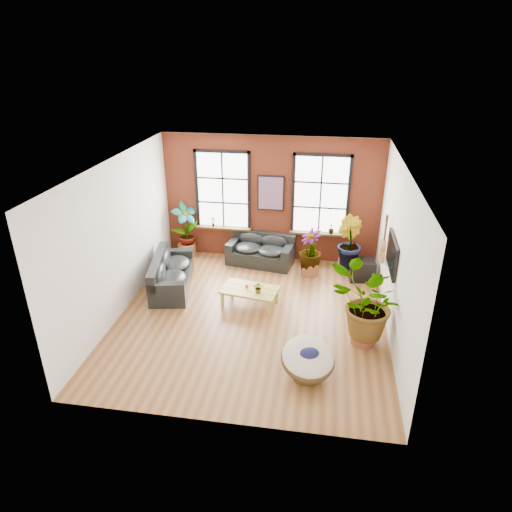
{
  "coord_description": "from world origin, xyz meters",
  "views": [
    {
      "loc": [
        1.49,
        -8.73,
        5.7
      ],
      "look_at": [
        0.0,
        0.6,
        1.25
      ],
      "focal_mm": 32.0,
      "sensor_mm": 36.0,
      "label": 1
    }
  ],
  "objects": [
    {
      "name": "floor_plant_mid",
      "position": [
        1.18,
        2.33,
        0.71
      ],
      "size": [
        0.89,
        0.89,
        1.14
      ],
      "primitive_type": "imported",
      "rotation": [
        0.0,
        0.0,
        5.3
      ],
      "color": "#1C4412",
      "rests_on": "ground"
    },
    {
      "name": "room",
      "position": [
        0.0,
        0.15,
        1.75
      ],
      "size": [
        6.04,
        6.54,
        3.54
      ],
      "color": "brown",
      "rests_on": "ground"
    },
    {
      "name": "sill_plant_left",
      "position": [
        -1.65,
        3.13,
        1.04
      ],
      "size": [
        0.17,
        0.17,
        0.27
      ],
      "primitive_type": "imported",
      "rotation": [
        0.0,
        0.0,
        0.79
      ],
      "color": "#1C4412",
      "rests_on": "room"
    },
    {
      "name": "floor_plant_back_left",
      "position": [
        -2.42,
        2.96,
        0.88
      ],
      "size": [
        0.93,
        0.9,
        1.47
      ],
      "primitive_type": "imported",
      "rotation": [
        0.0,
        0.0,
        0.72
      ],
      "color": "#1C4412",
      "rests_on": "ground"
    },
    {
      "name": "floor_plant_back_right",
      "position": [
        2.16,
        2.65,
        0.85
      ],
      "size": [
        0.92,
        0.98,
        1.41
      ],
      "primitive_type": "imported",
      "rotation": [
        0.0,
        0.0,
        2.07
      ],
      "color": "#1C4412",
      "rests_on": "ground"
    },
    {
      "name": "papasan_chair",
      "position": [
        1.36,
        -1.87,
        0.39
      ],
      "size": [
        1.29,
        1.29,
        0.75
      ],
      "rotation": [
        0.0,
        0.0,
        0.35
      ],
      "color": "#49361A",
      "rests_on": "ground"
    },
    {
      "name": "pot_right_wall",
      "position": [
        2.44,
        -0.63,
        0.19
      ],
      "size": [
        0.52,
        0.52,
        0.37
      ],
      "rotation": [
        0.0,
        0.0,
        0.04
      ],
      "color": "brown",
      "rests_on": "ground"
    },
    {
      "name": "sofa_back",
      "position": [
        -0.21,
        2.81,
        0.38
      ],
      "size": [
        1.92,
        1.15,
        0.83
      ],
      "rotation": [
        0.0,
        0.0,
        -0.16
      ],
      "color": "black",
      "rests_on": "ground"
    },
    {
      "name": "tv_wall_unit",
      "position": [
        2.93,
        0.6,
        1.54
      ],
      "size": [
        0.13,
        1.86,
        1.2
      ],
      "color": "black",
      "rests_on": "room"
    },
    {
      "name": "poster",
      "position": [
        0.0,
        3.18,
        1.95
      ],
      "size": [
        0.74,
        0.06,
        0.98
      ],
      "color": "black",
      "rests_on": "room"
    },
    {
      "name": "sill_plant_right",
      "position": [
        1.7,
        3.13,
        1.04
      ],
      "size": [
        0.19,
        0.19,
        0.27
      ],
      "primitive_type": "imported",
      "rotation": [
        0.0,
        0.0,
        3.49
      ],
      "color": "#1C4412",
      "rests_on": "room"
    },
    {
      "name": "media_box",
      "position": [
        2.55,
        2.25,
        0.27
      ],
      "size": [
        0.71,
        0.62,
        0.54
      ],
      "rotation": [
        0.0,
        0.0,
        0.13
      ],
      "color": "black",
      "rests_on": "ground"
    },
    {
      "name": "pot_mid",
      "position": [
        1.2,
        2.32,
        0.17
      ],
      "size": [
        0.5,
        0.5,
        0.35
      ],
      "rotation": [
        0.0,
        0.0,
        -0.06
      ],
      "color": "brown",
      "rests_on": "ground"
    },
    {
      "name": "table_plant",
      "position": [
        0.1,
        0.38,
        0.55
      ],
      "size": [
        0.24,
        0.21,
        0.26
      ],
      "primitive_type": "imported",
      "rotation": [
        0.0,
        0.0,
        -0.01
      ],
      "color": "#1C4412",
      "rests_on": "coffee_table"
    },
    {
      "name": "sofa_left",
      "position": [
        -2.28,
        1.02,
        0.38
      ],
      "size": [
        1.26,
        2.23,
        0.83
      ],
      "rotation": [
        0.0,
        0.0,
        1.76
      ],
      "color": "black",
      "rests_on": "ground"
    },
    {
      "name": "coffee_table",
      "position": [
        -0.14,
        0.51,
        0.37
      ],
      "size": [
        1.42,
        0.97,
        0.51
      ],
      "rotation": [
        0.0,
        0.0,
        -0.18
      ],
      "color": "#A8A03C",
      "rests_on": "ground"
    },
    {
      "name": "pot_back_left",
      "position": [
        -2.42,
        2.95,
        0.19
      ],
      "size": [
        0.52,
        0.52,
        0.37
      ],
      "rotation": [
        0.0,
        0.0,
        -0.03
      ],
      "color": "brown",
      "rests_on": "ground"
    },
    {
      "name": "floor_plant_right_wall",
      "position": [
        2.44,
        -0.66,
        0.93
      ],
      "size": [
        1.81,
        1.75,
        1.55
      ],
      "primitive_type": "imported",
      "rotation": [
        0.0,
        0.0,
        3.68
      ],
      "color": "#1C4412",
      "rests_on": "ground"
    },
    {
      "name": "pot_back_right",
      "position": [
        2.19,
        2.66,
        0.18
      ],
      "size": [
        0.64,
        0.64,
        0.36
      ],
      "rotation": [
        0.0,
        0.0,
        -0.38
      ],
      "color": "brown",
      "rests_on": "ground"
    }
  ]
}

